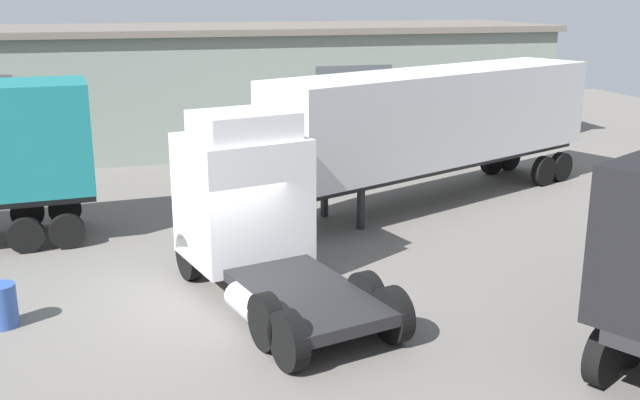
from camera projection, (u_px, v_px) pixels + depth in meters
name	position (u px, v px, depth m)	size (l,w,h in m)	color
ground_plane	(235.00, 303.00, 16.00)	(60.00, 60.00, 0.00)	slate
warehouse_building	(165.00, 87.00, 31.76)	(33.25, 7.91, 5.06)	gray
tractor_unit_white	(251.00, 207.00, 16.46)	(3.92, 6.56, 3.93)	silver
container_trailer_yellow	(439.00, 119.00, 23.30)	(12.17, 7.18, 4.12)	silver
oil_drum	(2.00, 306.00, 14.76)	(0.58, 0.58, 0.88)	#33519E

